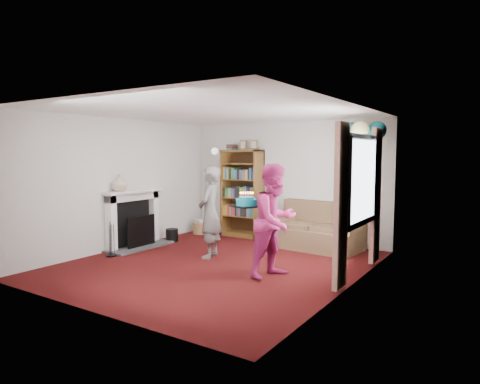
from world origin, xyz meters
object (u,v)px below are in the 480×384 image
Objects in this scene: person_striped at (210,212)px; person_magenta at (275,221)px; birthday_cake at (247,202)px; bookcase at (243,194)px; sofa at (317,231)px.

person_magenta is at bearing 56.47° from person_striped.
person_magenta reaches higher than birthday_cake.
person_magenta is at bearing 0.82° from birthday_cake.
bookcase reaches higher than person_striped.
person_magenta is (0.22, -2.15, 0.51)m from sofa.
bookcase is 3.17m from person_magenta.
bookcase is 2.87m from birthday_cake.
bookcase is 2.03m from person_striped.
person_magenta reaches higher than sofa.
person_striped is at bearing 157.19° from birthday_cake.
birthday_cake is (1.60, -2.38, 0.15)m from bookcase.
person_magenta is (2.09, -2.38, -0.09)m from bookcase.
bookcase reaches higher than sofa.
sofa is 0.99× the size of person_magenta.
bookcase reaches higher than person_magenta.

